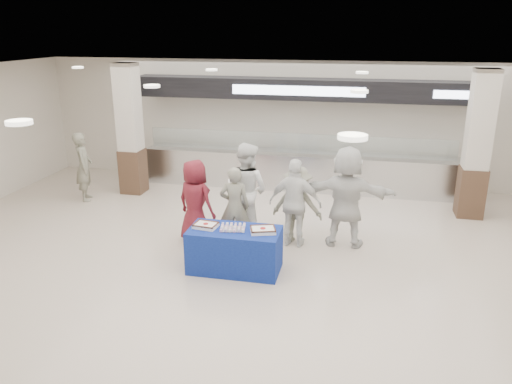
% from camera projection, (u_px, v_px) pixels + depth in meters
% --- Properties ---
extents(ground, '(14.00, 14.00, 0.00)m').
position_uv_depth(ground, '(252.00, 288.00, 8.03)').
color(ground, beige).
rests_on(ground, ground).
extents(serving_line, '(8.70, 0.85, 2.80)m').
position_uv_depth(serving_line, '(298.00, 144.00, 12.67)').
color(serving_line, silver).
rests_on(serving_line, ground).
extents(column_left, '(0.55, 0.55, 3.20)m').
position_uv_depth(column_left, '(130.00, 133.00, 12.25)').
color(column_left, '#3C281B').
rests_on(column_left, ground).
extents(column_right, '(0.55, 0.55, 3.20)m').
position_uv_depth(column_right, '(477.00, 148.00, 10.65)').
color(column_right, '#3C281B').
rests_on(column_right, ground).
extents(display_table, '(1.55, 0.78, 0.75)m').
position_uv_depth(display_table, '(235.00, 250.00, 8.52)').
color(display_table, navy).
rests_on(display_table, ground).
extents(sheet_cake_left, '(0.42, 0.34, 0.08)m').
position_uv_depth(sheet_cake_left, '(206.00, 225.00, 8.49)').
color(sheet_cake_left, white).
rests_on(sheet_cake_left, display_table).
extents(sheet_cake_right, '(0.48, 0.42, 0.09)m').
position_uv_depth(sheet_cake_right, '(263.00, 230.00, 8.29)').
color(sheet_cake_right, white).
rests_on(sheet_cake_right, display_table).
extents(cupcake_tray, '(0.41, 0.33, 0.06)m').
position_uv_depth(cupcake_tray, '(233.00, 228.00, 8.40)').
color(cupcake_tray, silver).
rests_on(cupcake_tray, display_table).
extents(civilian_maroon, '(0.94, 0.78, 1.64)m').
position_uv_depth(civilian_maroon, '(195.00, 202.00, 9.54)').
color(civilian_maroon, maroon).
rests_on(civilian_maroon, ground).
extents(soldier_a, '(0.61, 0.44, 1.55)m').
position_uv_depth(soldier_a, '(235.00, 206.00, 9.42)').
color(soldier_a, slate).
rests_on(soldier_a, ground).
extents(chef_tall, '(1.14, 1.03, 1.90)m').
position_uv_depth(chef_tall, '(246.00, 190.00, 9.78)').
color(chef_tall, white).
rests_on(chef_tall, ground).
extents(chef_short, '(1.03, 0.51, 1.71)m').
position_uv_depth(chef_short, '(295.00, 203.00, 9.35)').
color(chef_short, white).
rests_on(chef_short, ground).
extents(soldier_b, '(1.03, 0.66, 1.51)m').
position_uv_depth(soldier_b, '(297.00, 204.00, 9.57)').
color(soldier_b, slate).
rests_on(soldier_b, ground).
extents(civilian_white, '(1.82, 0.62, 1.95)m').
position_uv_depth(civilian_white, '(346.00, 197.00, 9.33)').
color(civilian_white, silver).
rests_on(civilian_white, ground).
extents(soldier_bg, '(0.61, 0.71, 1.65)m').
position_uv_depth(soldier_bg, '(84.00, 167.00, 11.91)').
color(soldier_bg, slate).
rests_on(soldier_bg, ground).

